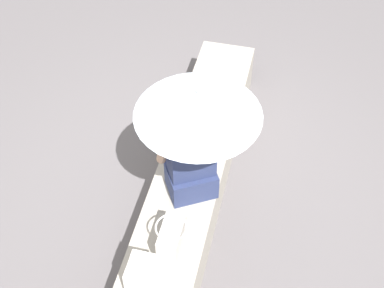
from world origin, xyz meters
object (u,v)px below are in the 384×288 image
at_px(person_seated, 191,155).
at_px(shoulder_bag_spare, 198,114).
at_px(parasol, 198,104).
at_px(tote_bag_canvas, 172,241).
at_px(magazine, 219,100).
at_px(handbag_black, 142,279).

relative_size(person_seated, shoulder_bag_spare, 3.05).
distance_m(person_seated, shoulder_bag_spare, 0.71).
height_order(parasol, tote_bag_canvas, parasol).
distance_m(tote_bag_canvas, magazine, 1.58).
distance_m(parasol, magazine, 1.32).
bearing_deg(magazine, parasol, -153.78).
height_order(parasol, magazine, parasol).
bearing_deg(handbag_black, person_seated, -6.62).
bearing_deg(magazine, handbag_black, -159.05).
relative_size(parasol, handbag_black, 2.83).
xyz_separation_m(shoulder_bag_spare, magazine, (0.34, -0.12, -0.13)).
height_order(handbag_black, shoulder_bag_spare, handbag_black).
bearing_deg(person_seated, magazine, -0.71).
relative_size(handbag_black, tote_bag_canvas, 1.04).
xyz_separation_m(parasol, shoulder_bag_spare, (0.65, 0.15, -0.74)).
height_order(tote_bag_canvas, magazine, tote_bag_canvas).
height_order(tote_bag_canvas, shoulder_bag_spare, tote_bag_canvas).
height_order(parasol, handbag_black, parasol).
xyz_separation_m(handbag_black, magazine, (1.88, -0.11, -0.17)).
bearing_deg(tote_bag_canvas, shoulder_bag_spare, 5.16).
xyz_separation_m(tote_bag_canvas, shoulder_bag_spare, (1.23, 0.11, -0.03)).
xyz_separation_m(tote_bag_canvas, magazine, (1.58, -0.00, -0.16)).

